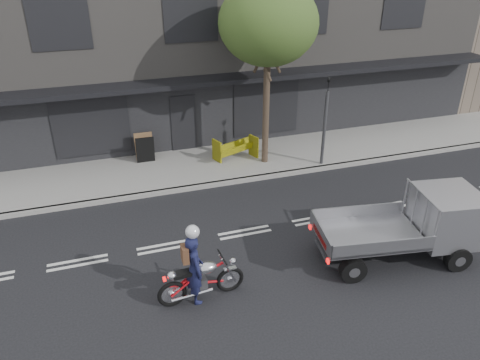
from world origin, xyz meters
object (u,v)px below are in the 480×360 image
object	(u,v)px
street_tree	(268,23)
traffic_light_pole	(324,127)
construction_barrier	(237,150)
rider	(195,269)
flatbed_ute	(433,219)
motorcycle	(201,279)
sandwich_board	(145,150)

from	to	relation	value
street_tree	traffic_light_pole	world-z (taller)	street_tree
street_tree	construction_barrier	bearing A→B (deg)	161.59
rider	flatbed_ute	size ratio (longest dim) A/B	0.40
street_tree	motorcycle	distance (m)	9.05
flatbed_ute	traffic_light_pole	bearing A→B (deg)	101.66
motorcycle	flatbed_ute	xyz separation A→B (m)	(6.38, -0.18, 0.56)
motorcycle	sandwich_board	xyz separation A→B (m)	(-0.29, 7.80, 0.11)
motorcycle	street_tree	bearing A→B (deg)	54.55
traffic_light_pole	construction_barrier	bearing A→B (deg)	158.49
construction_barrier	street_tree	bearing A→B (deg)	-18.41
construction_barrier	sandwich_board	distance (m)	3.49
street_tree	flatbed_ute	bearing A→B (deg)	-71.19
traffic_light_pole	street_tree	bearing A→B (deg)	156.97
street_tree	sandwich_board	world-z (taller)	street_tree
construction_barrier	traffic_light_pole	bearing A→B (deg)	-21.51
street_tree	flatbed_ute	xyz separation A→B (m)	(2.30, -6.74, -4.14)
construction_barrier	sandwich_board	world-z (taller)	sandwich_board
street_tree	construction_barrier	xyz separation A→B (m)	(-1.01, 0.33, -4.68)
street_tree	traffic_light_pole	size ratio (longest dim) A/B	1.93
street_tree	rider	world-z (taller)	street_tree
street_tree	flatbed_ute	distance (m)	8.23
rider	street_tree	bearing A→B (deg)	-36.38
motorcycle	sandwich_board	size ratio (longest dim) A/B	2.02
construction_barrier	rider	bearing A→B (deg)	-115.12
rider	construction_barrier	xyz separation A→B (m)	(3.23, 6.90, -0.32)
rider	sandwich_board	distance (m)	7.81
traffic_light_pole	rider	world-z (taller)	traffic_light_pole
street_tree	rider	xyz separation A→B (m)	(-4.24, -6.56, -4.36)
street_tree	motorcycle	xyz separation A→B (m)	(-4.09, -6.56, -4.70)
traffic_light_pole	sandwich_board	size ratio (longest dim) A/B	3.23
motorcycle	traffic_light_pole	bearing A→B (deg)	39.65
flatbed_ute	rider	bearing A→B (deg)	-172.77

